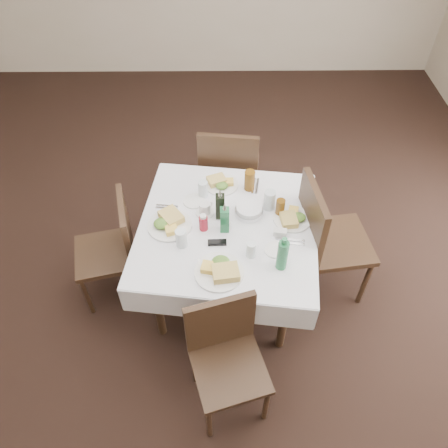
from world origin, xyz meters
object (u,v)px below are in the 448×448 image
dining_table (228,234)px  water_e (270,200)px  chair_south (225,351)px  oil_cruet_green (225,219)px  water_w (181,238)px  ketchup_bottle (203,223)px  bread_basket (249,210)px  oil_cruet_dark (220,205)px  chair_west (115,245)px  coffee_mug (205,209)px  green_bottle (282,255)px  chair_east (324,236)px  water_s (251,249)px  water_n (203,189)px  chair_north (229,170)px

dining_table → water_e: bearing=29.6°
chair_south → oil_cruet_green: size_ratio=3.62×
chair_south → water_e: size_ratio=6.04×
water_w → ketchup_bottle: size_ratio=1.04×
bread_basket → oil_cruet_dark: 0.22m
chair_west → coffee_mug: (0.66, 0.07, 0.29)m
water_w → green_bottle: size_ratio=0.51×
coffee_mug → green_bottle: green_bottle is taller
chair_south → chair_east: size_ratio=0.86×
oil_cruet_dark → green_bottle: size_ratio=0.95×
dining_table → green_bottle: bearing=-47.4°
chair_south → chair_east: chair_east is taller
bread_basket → coffee_mug: bearing=178.4°
water_e → coffee_mug: (-0.45, -0.05, -0.03)m
water_s → water_e: (0.15, 0.43, 0.02)m
coffee_mug → green_bottle: bearing=-44.4°
green_bottle → chair_east: bearing=47.6°
green_bottle → bread_basket: bearing=110.9°
water_n → ketchup_bottle: size_ratio=0.99×
chair_south → ketchup_bottle: (-0.14, 0.76, 0.31)m
water_n → dining_table: bearing=-59.9°
water_w → oil_cruet_dark: (0.25, 0.26, 0.04)m
water_e → water_w: size_ratio=1.10×
dining_table → water_n: 0.37m
water_e → coffee_mug: size_ratio=1.18×
water_n → water_s: size_ratio=1.10×
dining_table → coffee_mug: bearing=143.0°
chair_east → chair_west: 1.51m
chair_east → coffee_mug: 0.88m
chair_south → water_w: bearing=114.0°
chair_east → ketchup_bottle: chair_east is taller
water_w → coffee_mug: bearing=63.2°
chair_west → coffee_mug: chair_west is taller
coffee_mug → chair_west: bearing=-173.7°
chair_south → water_w: 0.75m
water_w → oil_cruet_green: bearing=25.1°
dining_table → chair_west: chair_west is taller
chair_east → oil_cruet_green: size_ratio=4.21×
dining_table → chair_south: chair_south is taller
water_s → oil_cruet_dark: oil_cruet_dark is taller
chair_west → oil_cruet_green: (0.80, -0.08, 0.35)m
chair_north → coffee_mug: chair_north is taller
chair_west → water_w: chair_west is taller
water_s → bread_basket: (0.01, 0.37, -0.03)m
water_n → oil_cruet_dark: bearing=-60.3°
dining_table → chair_east: size_ratio=1.30×
water_n → water_w: 0.49m
chair_north → ketchup_bottle: chair_north is taller
chair_south → green_bottle: green_bottle is taller
chair_north → water_e: (0.27, -0.64, 0.26)m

